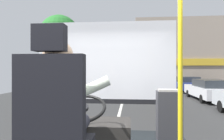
{
  "coord_description": "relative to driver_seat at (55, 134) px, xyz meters",
  "views": [
    {
      "loc": [
        0.45,
        -2.05,
        1.75
      ],
      "look_at": [
        0.16,
        1.15,
        1.75
      ],
      "focal_mm": 32.71,
      "sensor_mm": 36.0,
      "label": 1
    }
  ],
  "objects": [
    {
      "name": "windshield_panel",
      "position": [
        0.09,
        2.22,
        0.44
      ],
      "size": [
        2.5,
        0.08,
        1.48
      ],
      "color": "silver"
    },
    {
      "name": "street_tree",
      "position": [
        -4.09,
        11.54,
        2.71
      ],
      "size": [
        2.62,
        2.62,
        5.36
      ],
      "color": "#4C3828",
      "rests_on": "ground"
    },
    {
      "name": "handrail_pole",
      "position": [
        1.01,
        0.53,
        0.37
      ],
      "size": [
        0.04,
        0.04,
        1.95
      ],
      "color": "yellow",
      "rests_on": "bus_floor"
    },
    {
      "name": "steering_console",
      "position": [
        -0.0,
        1.19,
        -0.38
      ],
      "size": [
        1.1,
        0.96,
        0.77
      ],
      "color": "#282623",
      "rests_on": "bus_floor"
    },
    {
      "name": "parked_car_charcoal",
      "position": [
        5.15,
        21.25,
        -0.53
      ],
      "size": [
        1.89,
        4.17,
        1.46
      ],
      "color": "#474C51",
      "rests_on": "ground"
    },
    {
      "name": "fare_box",
      "position": [
        0.99,
        0.96,
        -0.18
      ],
      "size": [
        0.27,
        0.21,
        0.85
      ],
      "color": "#333338",
      "rests_on": "bus_floor"
    },
    {
      "name": "bus_driver",
      "position": [
        -0.0,
        0.1,
        0.21
      ],
      "size": [
        0.76,
        0.58,
        0.78
      ],
      "color": "#282833",
      "rests_on": "driver_seat"
    },
    {
      "name": "parked_car_white",
      "position": [
        5.16,
        10.95,
        -0.66
      ],
      "size": [
        1.84,
        4.2,
        1.21
      ],
      "color": "silver",
      "rests_on": "ground"
    },
    {
      "name": "shop_building",
      "position": [
        6.2,
        19.24,
        1.96
      ],
      "size": [
        10.43,
        4.64,
        6.49
      ],
      "color": "gray",
      "rests_on": "ground"
    },
    {
      "name": "ground",
      "position": [
        0.09,
        9.4,
        -1.31
      ],
      "size": [
        18.0,
        44.0,
        0.06
      ],
      "color": "#323232"
    },
    {
      "name": "parked_car_blue",
      "position": [
        5.15,
        16.09,
        -0.66
      ],
      "size": [
        1.92,
        4.22,
        1.22
      ],
      "color": "navy",
      "rests_on": "ground"
    },
    {
      "name": "driver_seat",
      "position": [
        0.0,
        0.0,
        0.0
      ],
      "size": [
        0.48,
        0.48,
        1.38
      ],
      "color": "black",
      "rests_on": "bus_floor"
    }
  ]
}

